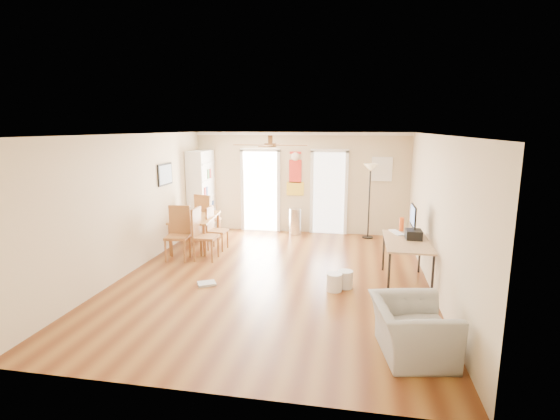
% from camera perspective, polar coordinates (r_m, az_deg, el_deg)
% --- Properties ---
extents(floor, '(7.00, 7.00, 0.00)m').
position_cam_1_polar(floor, '(7.83, -0.80, -9.13)').
color(floor, brown).
rests_on(floor, ground).
extents(ceiling, '(5.50, 7.00, 0.00)m').
position_cam_1_polar(ceiling, '(7.35, -0.85, 10.26)').
color(ceiling, silver).
rests_on(ceiling, floor).
extents(wall_back, '(5.50, 0.04, 2.60)m').
position_cam_1_polar(wall_back, '(10.89, 2.75, 3.69)').
color(wall_back, beige).
rests_on(wall_back, floor).
extents(wall_front, '(5.50, 0.04, 2.60)m').
position_cam_1_polar(wall_front, '(4.22, -10.18, -8.68)').
color(wall_front, beige).
rests_on(wall_front, floor).
extents(wall_left, '(0.04, 7.00, 2.60)m').
position_cam_1_polar(wall_left, '(8.45, -19.45, 0.87)').
color(wall_left, beige).
rests_on(wall_left, floor).
extents(wall_right, '(0.04, 7.00, 2.60)m').
position_cam_1_polar(wall_right, '(7.46, 20.37, -0.49)').
color(wall_right, beige).
rests_on(wall_right, floor).
extents(crown_molding, '(5.50, 7.00, 0.08)m').
position_cam_1_polar(crown_molding, '(7.35, -0.85, 9.94)').
color(crown_molding, white).
rests_on(crown_molding, wall_back).
extents(kitchen_doorway, '(0.90, 0.10, 2.10)m').
position_cam_1_polar(kitchen_doorway, '(11.10, -2.66, 2.53)').
color(kitchen_doorway, white).
rests_on(kitchen_doorway, wall_back).
extents(bathroom_doorway, '(0.80, 0.10, 2.10)m').
position_cam_1_polar(bathroom_doorway, '(10.84, 6.66, 2.26)').
color(bathroom_doorway, white).
rests_on(bathroom_doorway, wall_back).
extents(wall_decal, '(0.46, 0.03, 1.10)m').
position_cam_1_polar(wall_decal, '(10.86, 2.09, 5.00)').
color(wall_decal, red).
rests_on(wall_decal, wall_back).
extents(ac_grille, '(0.50, 0.04, 0.60)m').
position_cam_1_polar(ac_grille, '(10.74, 13.70, 5.43)').
color(ac_grille, white).
rests_on(ac_grille, wall_back).
extents(framed_poster, '(0.04, 0.66, 0.48)m').
position_cam_1_polar(framed_poster, '(9.61, -15.36, 4.70)').
color(framed_poster, black).
rests_on(framed_poster, wall_left).
extents(ceiling_fan, '(1.24, 1.24, 0.20)m').
position_cam_1_polar(ceiling_fan, '(7.06, -1.33, 8.83)').
color(ceiling_fan, '#593819').
rests_on(ceiling_fan, ceiling).
extents(bookshelf, '(0.48, 0.98, 2.13)m').
position_cam_1_polar(bookshelf, '(11.06, -10.66, 2.41)').
color(bookshelf, white).
rests_on(bookshelf, floor).
extents(dining_table, '(1.01, 1.53, 0.72)m').
position_cam_1_polar(dining_table, '(9.81, -11.36, -2.94)').
color(dining_table, olive).
rests_on(dining_table, floor).
extents(dining_chair_right_a, '(0.42, 0.42, 0.97)m').
position_cam_1_polar(dining_chair_right_a, '(9.52, -8.48, -2.51)').
color(dining_chair_right_a, olive).
rests_on(dining_chair_right_a, floor).
extents(dining_chair_right_b, '(0.45, 0.45, 1.08)m').
position_cam_1_polar(dining_chair_right_b, '(8.83, -10.04, -3.27)').
color(dining_chair_right_b, olive).
rests_on(dining_chair_right_b, floor).
extents(dining_chair_near, '(0.50, 0.50, 1.10)m').
position_cam_1_polar(dining_chair_near, '(8.93, -13.79, -3.18)').
color(dining_chair_near, olive).
rests_on(dining_chair_near, floor).
extents(dining_chair_far, '(0.58, 0.58, 1.12)m').
position_cam_1_polar(dining_chair_far, '(10.45, -9.74, -0.90)').
color(dining_chair_far, '#AC6637').
rests_on(dining_chair_far, floor).
extents(trash_can, '(0.39, 0.39, 0.68)m').
position_cam_1_polar(trash_can, '(10.76, 2.06, -1.59)').
color(trash_can, silver).
rests_on(trash_can, floor).
extents(torchiere_lamp, '(0.39, 0.39, 1.85)m').
position_cam_1_polar(torchiere_lamp, '(10.55, 12.03, 1.14)').
color(torchiere_lamp, black).
rests_on(torchiere_lamp, floor).
extents(computer_desk, '(0.75, 1.49, 0.80)m').
position_cam_1_polar(computer_desk, '(7.68, 16.71, -6.89)').
color(computer_desk, tan).
rests_on(computer_desk, floor).
extents(imac, '(0.14, 0.58, 0.54)m').
position_cam_1_polar(imac, '(7.96, 17.66, -1.32)').
color(imac, black).
rests_on(imac, computer_desk).
extents(keyboard, '(0.28, 0.46, 0.02)m').
position_cam_1_polar(keyboard, '(8.06, 15.58, -2.96)').
color(keyboard, silver).
rests_on(keyboard, computer_desk).
extents(printer, '(0.27, 0.32, 0.16)m').
position_cam_1_polar(printer, '(7.70, 17.71, -3.18)').
color(printer, black).
rests_on(printer, computer_desk).
extents(orange_bottle, '(0.10, 0.10, 0.26)m').
position_cam_1_polar(orange_bottle, '(8.21, 16.21, -1.87)').
color(orange_bottle, '#F55515').
rests_on(orange_bottle, computer_desk).
extents(wastebasket_a, '(0.26, 0.26, 0.30)m').
position_cam_1_polar(wastebasket_a, '(7.23, 7.39, -9.72)').
color(wastebasket_a, white).
rests_on(wastebasket_a, floor).
extents(wastebasket_b, '(0.27, 0.27, 0.30)m').
position_cam_1_polar(wastebasket_b, '(7.39, 8.87, -9.29)').
color(wastebasket_b, silver).
rests_on(wastebasket_b, floor).
extents(floor_cloth, '(0.38, 0.36, 0.04)m').
position_cam_1_polar(floor_cloth, '(7.58, -9.95, -9.84)').
color(floor_cloth, '#A8A8A3').
rests_on(floor_cloth, floor).
extents(armchair, '(1.05, 1.16, 0.66)m').
position_cam_1_polar(armchair, '(5.48, 17.49, -15.24)').
color(armchair, '#9A9B96').
rests_on(armchair, floor).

